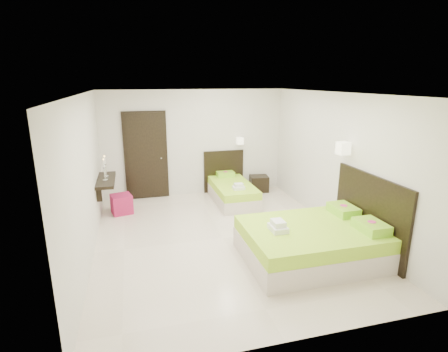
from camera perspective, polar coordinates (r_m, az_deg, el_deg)
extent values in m
plane|color=beige|center=(6.54, -0.17, -10.08)|extent=(5.50, 5.50, 0.00)
cube|color=beige|center=(8.35, 1.41, -3.27)|extent=(0.86, 1.72, 0.28)
cube|color=#95D622|center=(8.29, 1.42, -1.80)|extent=(0.85, 1.71, 0.17)
cube|color=black|center=(9.01, -0.06, 0.79)|extent=(1.03, 0.05, 1.08)
cube|color=#97DF28|center=(8.84, 0.25, 0.31)|extent=(0.43, 0.29, 0.12)
cylinder|color=#EA3786|center=(8.83, 0.25, 0.70)|extent=(0.10, 0.10, 0.00)
cube|color=white|center=(7.82, 2.40, -1.95)|extent=(0.26, 0.19, 0.07)
cube|color=white|center=(7.80, 2.40, -1.46)|extent=(0.19, 0.14, 0.07)
cube|color=beige|center=(8.80, 2.61, 5.74)|extent=(0.16, 0.16, 0.17)
cylinder|color=#2D2116|center=(8.88, 2.46, 5.83)|extent=(0.03, 0.16, 0.03)
cube|color=beige|center=(5.95, 13.94, -11.46)|extent=(2.14, 1.60, 0.34)
cube|color=#95D622|center=(5.83, 14.11, -9.01)|extent=(2.12, 1.59, 0.21)
cube|color=black|center=(6.30, 22.61, -5.75)|extent=(0.05, 1.82, 1.34)
cube|color=#97DF28|center=(5.90, 22.90, -7.59)|extent=(0.36, 0.53, 0.15)
cylinder|color=#EA3786|center=(5.87, 22.98, -6.90)|extent=(0.13, 0.13, 0.00)
cube|color=#97DF28|center=(6.46, 18.90, -5.22)|extent=(0.36, 0.53, 0.15)
cylinder|color=#EA3786|center=(6.43, 18.96, -4.57)|extent=(0.13, 0.13, 0.00)
cube|color=white|center=(5.52, 8.80, -8.42)|extent=(0.24, 0.32, 0.09)
cube|color=white|center=(5.49, 8.83, -7.61)|extent=(0.18, 0.24, 0.09)
cube|color=beige|center=(6.48, 18.89, 4.30)|extent=(0.19, 0.19, 0.21)
cylinder|color=#2D2116|center=(6.52, 19.48, 4.32)|extent=(0.16, 0.03, 0.03)
cube|color=black|center=(9.16, 5.72, -1.22)|extent=(0.51, 0.47, 0.41)
cube|color=#9A1442|center=(7.94, -16.37, -4.41)|extent=(0.50, 0.50, 0.41)
cube|color=black|center=(8.60, -12.61, 3.21)|extent=(1.02, 0.06, 2.14)
cube|color=black|center=(8.57, -12.60, 3.17)|extent=(0.88, 0.04, 2.06)
cylinder|color=silver|center=(8.57, -10.23, 2.94)|extent=(0.03, 0.10, 0.03)
cube|color=black|center=(7.60, -18.71, -0.64)|extent=(0.35, 1.20, 0.06)
cube|color=black|center=(7.22, -19.71, -2.80)|extent=(0.10, 0.04, 0.30)
cube|color=black|center=(8.08, -19.25, -0.86)|extent=(0.10, 0.04, 0.30)
cylinder|color=silver|center=(7.44, -18.80, -0.65)|extent=(0.10, 0.10, 0.02)
cylinder|color=silver|center=(7.41, -18.88, 0.24)|extent=(0.02, 0.02, 0.22)
cone|color=silver|center=(7.38, -18.96, 1.22)|extent=(0.07, 0.07, 0.04)
cylinder|color=white|center=(7.36, -19.03, 1.93)|extent=(0.02, 0.02, 0.15)
sphere|color=#FFB23F|center=(7.34, -19.09, 2.59)|extent=(0.02, 0.02, 0.02)
cylinder|color=silver|center=(7.73, -18.67, -0.05)|extent=(0.10, 0.10, 0.02)
cylinder|color=silver|center=(7.70, -18.75, 0.81)|extent=(0.02, 0.02, 0.22)
cone|color=silver|center=(7.67, -18.83, 1.75)|extent=(0.07, 0.07, 0.04)
cylinder|color=white|center=(7.65, -18.89, 2.44)|extent=(0.02, 0.02, 0.15)
sphere|color=#FFB23F|center=(7.63, -18.95, 3.07)|extent=(0.02, 0.02, 0.02)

